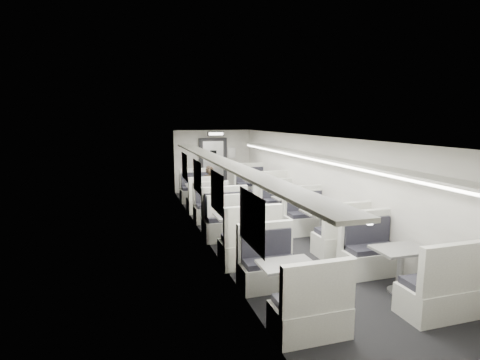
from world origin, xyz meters
TOP-DOWN VIEW (x-y plane):
  - room at (0.00, 0.00)m, footprint 3.24×12.24m
  - booth_left_a at (-1.00, 3.53)m, footprint 1.04×2.11m
  - booth_left_b at (-1.00, 0.91)m, footprint 1.01×2.04m
  - booth_left_c at (-1.00, -0.78)m, footprint 1.13×2.30m
  - booth_left_d at (-1.00, -3.42)m, footprint 1.00×2.03m
  - booth_right_a at (1.00, 3.39)m, footprint 1.15×2.34m
  - booth_right_b at (1.00, 1.01)m, footprint 0.98×2.00m
  - booth_right_c at (1.00, -0.87)m, footprint 1.07×2.18m
  - booth_right_d at (1.00, -3.46)m, footprint 1.06×2.15m
  - passenger at (-0.79, 2.90)m, footprint 0.58×0.45m
  - window_a at (-1.49, 3.40)m, footprint 0.02×1.18m
  - window_b at (-1.49, 1.20)m, footprint 0.02×1.18m
  - window_c at (-1.49, -1.00)m, footprint 0.02×1.18m
  - window_d at (-1.49, -3.20)m, footprint 0.02×1.18m
  - luggage_rack_left at (-1.24, -0.30)m, footprint 0.46×10.40m
  - luggage_rack_right at (1.24, -0.30)m, footprint 0.46×10.40m
  - vestibule_door at (0.00, 5.93)m, footprint 1.10×0.13m
  - exit_sign at (0.00, 5.44)m, footprint 0.62×0.12m
  - wall_notice at (0.75, 5.92)m, footprint 0.32×0.02m

SIDE VIEW (x-z plane):
  - booth_right_b at x=1.00m, z-range -0.18..0.89m
  - booth_left_d at x=-1.00m, z-range -0.18..0.91m
  - booth_left_b at x=-1.00m, z-range -0.18..0.91m
  - booth_left_a at x=-1.00m, z-range -0.19..0.94m
  - booth_right_d at x=1.00m, z-range -0.19..0.96m
  - booth_right_c at x=1.00m, z-range -0.19..0.97m
  - booth_left_c at x=-1.00m, z-range -0.20..1.03m
  - booth_right_a at x=1.00m, z-range -0.21..1.04m
  - passenger at x=-0.79m, z-range 0.00..1.40m
  - vestibule_door at x=0.00m, z-range -0.01..2.09m
  - room at x=0.00m, z-range -0.12..2.52m
  - window_a at x=-1.49m, z-range 0.93..1.77m
  - window_b at x=-1.49m, z-range 0.93..1.77m
  - window_c at x=-1.49m, z-range 0.93..1.77m
  - window_d at x=-1.49m, z-range 0.93..1.77m
  - wall_notice at x=0.75m, z-range 1.30..1.70m
  - luggage_rack_left at x=-1.24m, z-range 1.87..1.96m
  - luggage_rack_right at x=1.24m, z-range 1.87..1.96m
  - exit_sign at x=0.00m, z-range 2.20..2.36m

